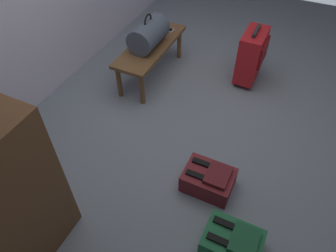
{
  "coord_description": "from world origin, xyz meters",
  "views": [
    {
      "loc": [
        -2.04,
        -0.64,
        2.15
      ],
      "look_at": [
        -0.41,
        0.15,
        0.25
      ],
      "focal_mm": 33.93,
      "sensor_mm": 36.0,
      "label": 1
    }
  ],
  "objects": [
    {
      "name": "ground_plane",
      "position": [
        0.0,
        0.0,
        0.0
      ],
      "size": [
        6.6,
        6.6,
        0.0
      ],
      "primitive_type": "plane",
      "color": "slate"
    },
    {
      "name": "backpack_maroon",
      "position": [
        -0.65,
        -0.32,
        0.09
      ],
      "size": [
        0.28,
        0.38,
        0.21
      ],
      "color": "maroon",
      "rests_on": "ground"
    },
    {
      "name": "backpack_green",
      "position": [
        -1.05,
        -0.64,
        0.09
      ],
      "size": [
        0.28,
        0.38,
        0.21
      ],
      "color": "#1E6038",
      "rests_on": "ground"
    },
    {
      "name": "bench",
      "position": [
        0.44,
        0.75,
        0.33
      ],
      "size": [
        1.0,
        0.36,
        0.39
      ],
      "color": "brown",
      "rests_on": "ground"
    },
    {
      "name": "suitcase_upright_red",
      "position": [
        0.81,
        -0.22,
        0.31
      ],
      "size": [
        0.4,
        0.23,
        0.6
      ],
      "color": "red",
      "rests_on": "ground"
    },
    {
      "name": "duffel_bag_slate",
      "position": [
        0.41,
        0.75,
        0.52
      ],
      "size": [
        0.44,
        0.26,
        0.34
      ],
      "color": "#475160",
      "rests_on": "bench"
    },
    {
      "name": "side_cabinet",
      "position": [
        -1.58,
        0.64,
        0.55
      ],
      "size": [
        0.56,
        0.44,
        1.1
      ],
      "color": "brown",
      "rests_on": "ground"
    },
    {
      "name": "cell_phone",
      "position": [
        0.78,
        0.73,
        0.39
      ],
      "size": [
        0.07,
        0.14,
        0.01
      ],
      "color": "silver",
      "rests_on": "bench"
    }
  ]
}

